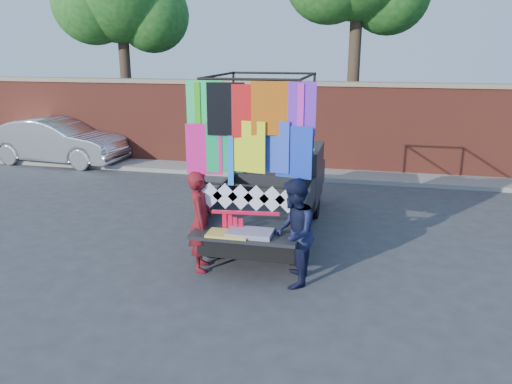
% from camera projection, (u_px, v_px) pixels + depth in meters
% --- Properties ---
extents(ground, '(90.00, 90.00, 0.00)m').
position_uv_depth(ground, '(266.00, 266.00, 8.36)').
color(ground, '#38383A').
rests_on(ground, ground).
extents(brick_wall, '(30.00, 0.45, 2.61)m').
position_uv_depth(brick_wall, '(314.00, 126.00, 14.55)').
color(brick_wall, brown).
rests_on(brick_wall, ground).
extents(curb, '(30.00, 1.20, 0.12)m').
position_uv_depth(curb, '(310.00, 174.00, 14.25)').
color(curb, gray).
rests_on(curb, ground).
extents(pickup_truck, '(1.96, 4.93, 3.10)m').
position_uv_depth(pickup_truck, '(276.00, 187.00, 10.19)').
color(pickup_truck, black).
rests_on(pickup_truck, ground).
extents(sedan, '(4.44, 1.77, 1.44)m').
position_uv_depth(sedan, '(58.00, 141.00, 15.66)').
color(sedan, silver).
rests_on(sedan, ground).
extents(woman, '(0.54, 0.69, 1.66)m').
position_uv_depth(woman, '(201.00, 221.00, 8.06)').
color(woman, maroon).
rests_on(woman, ground).
extents(man, '(0.69, 0.86, 1.67)m').
position_uv_depth(man, '(294.00, 233.00, 7.52)').
color(man, '#161B38').
rests_on(man, ground).
extents(streamer_bundle, '(1.06, 0.17, 0.72)m').
position_uv_depth(streamer_bundle, '(238.00, 225.00, 7.80)').
color(streamer_bundle, '#F40D31').
rests_on(streamer_bundle, ground).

